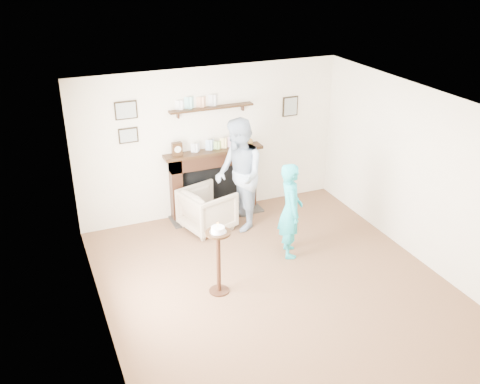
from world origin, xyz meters
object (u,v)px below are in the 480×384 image
at_px(armchair, 208,228).
at_px(woman, 289,253).
at_px(man, 239,226).
at_px(pedestal_table, 218,250).

xyz_separation_m(armchair, woman, (0.86, -1.21, 0.00)).
height_order(man, pedestal_table, pedestal_table).
bearing_deg(man, woman, 22.94).
height_order(armchair, man, man).
bearing_deg(woman, armchair, 52.27).
relative_size(man, woman, 1.26).
relative_size(armchair, man, 0.41).
height_order(man, woman, man).
height_order(woman, pedestal_table, pedestal_table).
bearing_deg(armchair, woman, -160.77).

